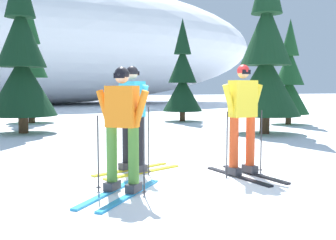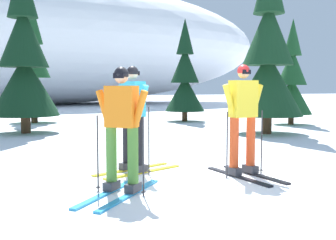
{
  "view_description": "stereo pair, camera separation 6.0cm",
  "coord_description": "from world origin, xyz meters",
  "px_view_note": "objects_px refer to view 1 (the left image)",
  "views": [
    {
      "loc": [
        -2.8,
        -5.81,
        1.48
      ],
      "look_at": [
        -0.4,
        0.2,
        0.95
      ],
      "focal_mm": 43.99,
      "sensor_mm": 36.0,
      "label": 1
    },
    {
      "loc": [
        -2.74,
        -5.83,
        1.48
      ],
      "look_at": [
        -0.4,
        0.2,
        0.95
      ],
      "focal_mm": 43.99,
      "sensor_mm": 36.0,
      "label": 2
    }
  ],
  "objects_px": {
    "skier_yellow_jacket": "(243,117)",
    "skier_orange_jacket": "(122,128)",
    "skier_cyan_jacket": "(133,117)",
    "pine_tree_far_right": "(289,81)",
    "pine_tree_center_left": "(30,72)",
    "pine_tree_left": "(22,60)",
    "pine_tree_center_right": "(182,79)",
    "pine_tree_right": "(266,58)"
  },
  "relations": [
    {
      "from": "pine_tree_center_left",
      "to": "pine_tree_center_right",
      "type": "height_order",
      "value": "pine_tree_center_left"
    },
    {
      "from": "pine_tree_left",
      "to": "pine_tree_center_left",
      "type": "distance_m",
      "value": 3.84
    },
    {
      "from": "skier_yellow_jacket",
      "to": "skier_orange_jacket",
      "type": "height_order",
      "value": "skier_yellow_jacket"
    },
    {
      "from": "skier_cyan_jacket",
      "to": "pine_tree_center_right",
      "type": "distance_m",
      "value": 10.55
    },
    {
      "from": "pine_tree_left",
      "to": "pine_tree_far_right",
      "type": "xyz_separation_m",
      "value": [
        9.74,
        -0.62,
        -0.61
      ]
    },
    {
      "from": "skier_yellow_jacket",
      "to": "pine_tree_far_right",
      "type": "relative_size",
      "value": 0.45
    },
    {
      "from": "skier_cyan_jacket",
      "to": "pine_tree_left",
      "type": "distance_m",
      "value": 7.28
    },
    {
      "from": "skier_orange_jacket",
      "to": "pine_tree_right",
      "type": "distance_m",
      "value": 8.25
    },
    {
      "from": "pine_tree_center_left",
      "to": "pine_tree_right",
      "type": "height_order",
      "value": "pine_tree_right"
    },
    {
      "from": "skier_yellow_jacket",
      "to": "pine_tree_center_right",
      "type": "distance_m",
      "value": 10.71
    },
    {
      "from": "skier_cyan_jacket",
      "to": "skier_orange_jacket",
      "type": "height_order",
      "value": "skier_cyan_jacket"
    },
    {
      "from": "skier_yellow_jacket",
      "to": "pine_tree_right",
      "type": "bearing_deg",
      "value": 51.78
    },
    {
      "from": "skier_yellow_jacket",
      "to": "pine_tree_center_left",
      "type": "bearing_deg",
      "value": 102.77
    },
    {
      "from": "pine_tree_far_right",
      "to": "skier_yellow_jacket",
      "type": "bearing_deg",
      "value": -132.34
    },
    {
      "from": "skier_cyan_jacket",
      "to": "pine_tree_right",
      "type": "distance_m",
      "value": 7.04
    },
    {
      "from": "skier_yellow_jacket",
      "to": "skier_cyan_jacket",
      "type": "relative_size",
      "value": 1.01
    },
    {
      "from": "pine_tree_center_right",
      "to": "skier_yellow_jacket",
      "type": "bearing_deg",
      "value": -108.36
    },
    {
      "from": "skier_yellow_jacket",
      "to": "pine_tree_left",
      "type": "bearing_deg",
      "value": 111.63
    },
    {
      "from": "pine_tree_center_right",
      "to": "pine_tree_right",
      "type": "distance_m",
      "value": 5.21
    },
    {
      "from": "skier_yellow_jacket",
      "to": "skier_cyan_jacket",
      "type": "height_order",
      "value": "skier_yellow_jacket"
    },
    {
      "from": "pine_tree_center_right",
      "to": "skier_cyan_jacket",
      "type": "bearing_deg",
      "value": -118.37
    },
    {
      "from": "pine_tree_right",
      "to": "pine_tree_far_right",
      "type": "height_order",
      "value": "pine_tree_right"
    },
    {
      "from": "pine_tree_right",
      "to": "pine_tree_far_right",
      "type": "xyz_separation_m",
      "value": [
        2.7,
        2.28,
        -0.67
      ]
    },
    {
      "from": "pine_tree_center_right",
      "to": "pine_tree_far_right",
      "type": "xyz_separation_m",
      "value": [
        3.25,
        -2.87,
        -0.11
      ]
    },
    {
      "from": "skier_orange_jacket",
      "to": "pine_tree_center_right",
      "type": "bearing_deg",
      "value": 62.26
    },
    {
      "from": "pine_tree_left",
      "to": "pine_tree_far_right",
      "type": "height_order",
      "value": "pine_tree_left"
    },
    {
      "from": "skier_cyan_jacket",
      "to": "pine_tree_right",
      "type": "relative_size",
      "value": 0.32
    },
    {
      "from": "skier_cyan_jacket",
      "to": "pine_tree_center_left",
      "type": "bearing_deg",
      "value": 95.39
    },
    {
      "from": "skier_yellow_jacket",
      "to": "pine_tree_right",
      "type": "distance_m",
      "value": 6.49
    },
    {
      "from": "pine_tree_left",
      "to": "pine_tree_far_right",
      "type": "distance_m",
      "value": 9.78
    },
    {
      "from": "skier_cyan_jacket",
      "to": "pine_tree_left",
      "type": "bearing_deg",
      "value": 102.07
    },
    {
      "from": "skier_cyan_jacket",
      "to": "pine_tree_far_right",
      "type": "height_order",
      "value": "pine_tree_far_right"
    },
    {
      "from": "skier_yellow_jacket",
      "to": "pine_tree_left",
      "type": "xyz_separation_m",
      "value": [
        -3.13,
        7.88,
        1.33
      ]
    },
    {
      "from": "skier_cyan_jacket",
      "to": "pine_tree_center_left",
      "type": "distance_m",
      "value": 10.9
    },
    {
      "from": "pine_tree_center_right",
      "to": "pine_tree_right",
      "type": "height_order",
      "value": "pine_tree_right"
    },
    {
      "from": "pine_tree_center_right",
      "to": "pine_tree_right",
      "type": "bearing_deg",
      "value": -83.82
    },
    {
      "from": "skier_cyan_jacket",
      "to": "pine_tree_far_right",
      "type": "xyz_separation_m",
      "value": [
        8.25,
        6.38,
        0.74
      ]
    },
    {
      "from": "pine_tree_center_left",
      "to": "pine_tree_far_right",
      "type": "bearing_deg",
      "value": -25.52
    },
    {
      "from": "pine_tree_left",
      "to": "pine_tree_center_right",
      "type": "xyz_separation_m",
      "value": [
        6.49,
        2.25,
        -0.5
      ]
    },
    {
      "from": "pine_tree_center_left",
      "to": "pine_tree_center_right",
      "type": "xyz_separation_m",
      "value": [
        6.01,
        -1.55,
        -0.23
      ]
    },
    {
      "from": "pine_tree_center_left",
      "to": "pine_tree_right",
      "type": "bearing_deg",
      "value": -45.57
    },
    {
      "from": "pine_tree_far_right",
      "to": "pine_tree_center_left",
      "type": "bearing_deg",
      "value": 154.48
    }
  ]
}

